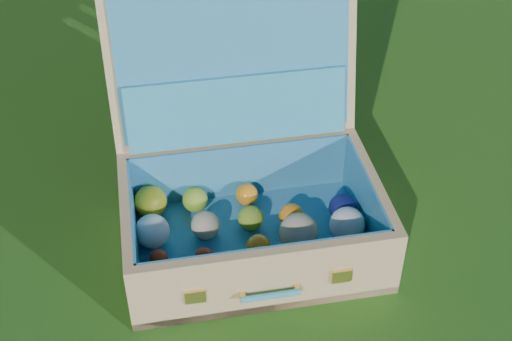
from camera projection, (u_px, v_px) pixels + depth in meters
The scene contains 2 objects.
ground at pixel (176, 279), 1.76m from camera, with size 60.00×60.00×0.00m, color #215114.
suitcase at pixel (246, 175), 1.80m from camera, with size 0.77×0.71×0.60m.
Camera 1 is at (0.31, -1.16, 1.32)m, focal length 50.00 mm.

